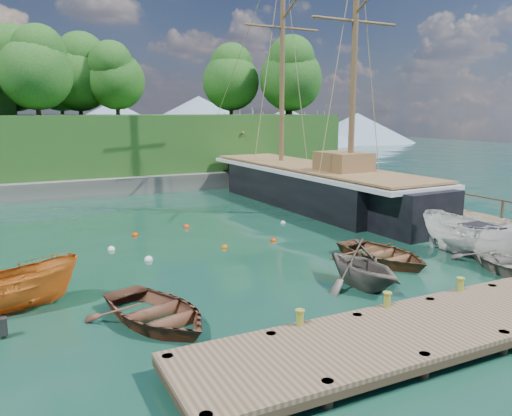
# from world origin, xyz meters

# --- Properties ---
(ground) EXTENTS (160.00, 160.00, 0.00)m
(ground) POSITION_xyz_m (0.00, 0.00, 0.00)
(ground) COLOR #143E2C
(ground) RESTS_ON ground
(dock_near) EXTENTS (20.00, 3.20, 1.10)m
(dock_near) POSITION_xyz_m (2.00, -6.50, 0.43)
(dock_near) COLOR brown
(dock_near) RESTS_ON ground
(dock_east) EXTENTS (3.20, 24.00, 1.10)m
(dock_east) POSITION_xyz_m (11.50, 7.00, 0.43)
(dock_east) COLOR brown
(dock_east) RESTS_ON ground
(bollard_0) EXTENTS (0.26, 0.26, 0.45)m
(bollard_0) POSITION_xyz_m (-4.00, -5.10, 0.00)
(bollard_0) COLOR olive
(bollard_0) RESTS_ON ground
(bollard_1) EXTENTS (0.26, 0.26, 0.45)m
(bollard_1) POSITION_xyz_m (-1.00, -5.10, 0.00)
(bollard_1) COLOR olive
(bollard_1) RESTS_ON ground
(bollard_2) EXTENTS (0.26, 0.26, 0.45)m
(bollard_2) POSITION_xyz_m (2.00, -5.10, 0.00)
(bollard_2) COLOR olive
(bollard_2) RESTS_ON ground
(rowboat_0) EXTENTS (4.40, 5.25, 0.93)m
(rowboat_0) POSITION_xyz_m (-7.11, -1.90, 0.00)
(rowboat_0) COLOR brown
(rowboat_0) RESTS_ON ground
(rowboat_1) EXTENTS (3.25, 3.71, 1.87)m
(rowboat_1) POSITION_xyz_m (0.48, -2.01, 0.00)
(rowboat_1) COLOR #675E57
(rowboat_1) RESTS_ON ground
(rowboat_2) EXTENTS (3.75, 4.84, 0.92)m
(rowboat_2) POSITION_xyz_m (3.16, 0.00, 0.00)
(rowboat_2) COLOR brown
(rowboat_2) RESTS_ON ground
(rowboat_3) EXTENTS (4.94, 5.63, 0.97)m
(rowboat_3) POSITION_xyz_m (7.00, -3.03, 0.00)
(rowboat_3) COLOR slate
(rowboat_3) RESTS_ON ground
(motorboat_orange) EXTENTS (4.59, 1.98, 1.74)m
(motorboat_orange) POSITION_xyz_m (-11.16, 0.97, 0.00)
(motorboat_orange) COLOR orange
(motorboat_orange) RESTS_ON ground
(cabin_boat_white) EXTENTS (3.39, 5.88, 2.14)m
(cabin_boat_white) POSITION_xyz_m (7.36, -1.38, 0.00)
(cabin_boat_white) COLOR white
(cabin_boat_white) RESTS_ON ground
(schooner) EXTENTS (5.92, 28.11, 20.70)m
(schooner) POSITION_xyz_m (7.54, 12.54, 1.15)
(schooner) COLOR black
(schooner) RESTS_ON ground
(mooring_buoy_0) EXTENTS (0.36, 0.36, 0.36)m
(mooring_buoy_0) POSITION_xyz_m (-5.72, 4.58, 0.00)
(mooring_buoy_0) COLOR white
(mooring_buoy_0) RESTS_ON ground
(mooring_buoy_1) EXTENTS (0.30, 0.30, 0.30)m
(mooring_buoy_1) POSITION_xyz_m (-2.03, 4.96, 0.00)
(mooring_buoy_1) COLOR #DF5E00
(mooring_buoy_1) RESTS_ON ground
(mooring_buoy_2) EXTENTS (0.28, 0.28, 0.28)m
(mooring_buoy_2) POSITION_xyz_m (0.61, 5.09, 0.00)
(mooring_buoy_2) COLOR #F23600
(mooring_buoy_2) RESTS_ON ground
(mooring_buoy_3) EXTENTS (0.27, 0.27, 0.27)m
(mooring_buoy_3) POSITION_xyz_m (2.98, 8.37, 0.00)
(mooring_buoy_3) COLOR silver
(mooring_buoy_3) RESTS_ON ground
(mooring_buoy_4) EXTENTS (0.34, 0.34, 0.34)m
(mooring_buoy_4) POSITION_xyz_m (-5.28, 9.15, 0.00)
(mooring_buoy_4) COLOR #D03200
(mooring_buoy_4) RESTS_ON ground
(mooring_buoy_5) EXTENTS (0.36, 0.36, 0.36)m
(mooring_buoy_5) POSITION_xyz_m (-2.33, 9.73, 0.00)
(mooring_buoy_5) COLOR red
(mooring_buoy_5) RESTS_ON ground
(mooring_buoy_6) EXTENTS (0.33, 0.33, 0.33)m
(mooring_buoy_6) POSITION_xyz_m (-6.86, 6.96, 0.00)
(mooring_buoy_6) COLOR white
(mooring_buoy_6) RESTS_ON ground
(mooring_buoy_7) EXTENTS (0.32, 0.32, 0.32)m
(mooring_buoy_7) POSITION_xyz_m (3.11, 2.40, 0.00)
(mooring_buoy_7) COLOR red
(mooring_buoy_7) RESTS_ON ground
(distant_ridge) EXTENTS (117.00, 40.00, 10.00)m
(distant_ridge) POSITION_xyz_m (4.30, 70.00, 4.35)
(distant_ridge) COLOR #728CA5
(distant_ridge) RESTS_ON ground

